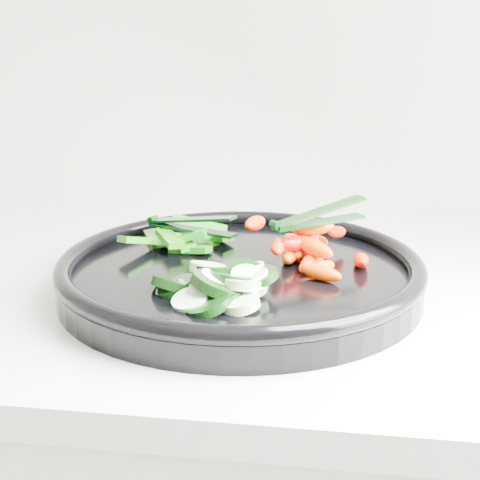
# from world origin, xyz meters

# --- Properties ---
(veggie_tray) EXTENTS (0.47, 0.47, 0.04)m
(veggie_tray) POSITION_xyz_m (0.45, 1.64, 0.95)
(veggie_tray) COLOR black
(veggie_tray) RESTS_ON counter
(cucumber_pile) EXTENTS (0.13, 0.12, 0.04)m
(cucumber_pile) POSITION_xyz_m (0.44, 1.56, 0.96)
(cucumber_pile) COLOR black
(cucumber_pile) RESTS_ON veggie_tray
(carrot_pile) EXTENTS (0.14, 0.15, 0.05)m
(carrot_pile) POSITION_xyz_m (0.52, 1.67, 0.97)
(carrot_pile) COLOR red
(carrot_pile) RESTS_ON veggie_tray
(pepper_pile) EXTENTS (0.12, 0.10, 0.04)m
(pepper_pile) POSITION_xyz_m (0.38, 1.70, 0.96)
(pepper_pile) COLOR #21710A
(pepper_pile) RESTS_ON veggie_tray
(tong_carrot) EXTENTS (0.10, 0.08, 0.02)m
(tong_carrot) POSITION_xyz_m (0.53, 1.67, 1.00)
(tong_carrot) COLOR black
(tong_carrot) RESTS_ON carrot_pile
(tong_pepper) EXTENTS (0.11, 0.06, 0.02)m
(tong_pepper) POSITION_xyz_m (0.39, 1.71, 0.98)
(tong_pepper) COLOR black
(tong_pepper) RESTS_ON pepper_pile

